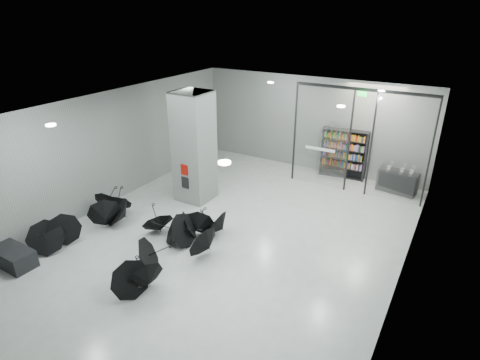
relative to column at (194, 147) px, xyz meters
The scene contains 10 objects.
room 3.31m from the column, 38.66° to the right, with size 14.00×14.02×4.01m.
column is the anchor object (origin of this frame).
fire_cabinet 0.90m from the column, 90.00° to the right, with size 0.28×0.04×0.38m, color #A50A07.
info_panel 1.31m from the column, 90.00° to the right, with size 0.30×0.03×0.42m, color black.
exit_sign 6.18m from the column, 33.96° to the left, with size 0.30×0.06×0.15m, color #0CE533.
glass_partition 6.02m from the column, 35.58° to the left, with size 5.06×0.08×4.00m.
bench 6.56m from the column, 108.45° to the right, with size 1.56×0.67×0.50m, color black.
bookshelf 6.35m from the column, 49.18° to the left, with size 1.87×0.37×2.05m, color black, non-canonical shape.
shop_counter 7.88m from the column, 33.98° to the left, with size 1.44×0.58×0.86m, color black.
umbrella_cluster 3.82m from the column, 82.82° to the right, with size 5.74×4.52×1.29m.
Camera 1 is at (5.67, -8.70, 6.60)m, focal length 29.51 mm.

